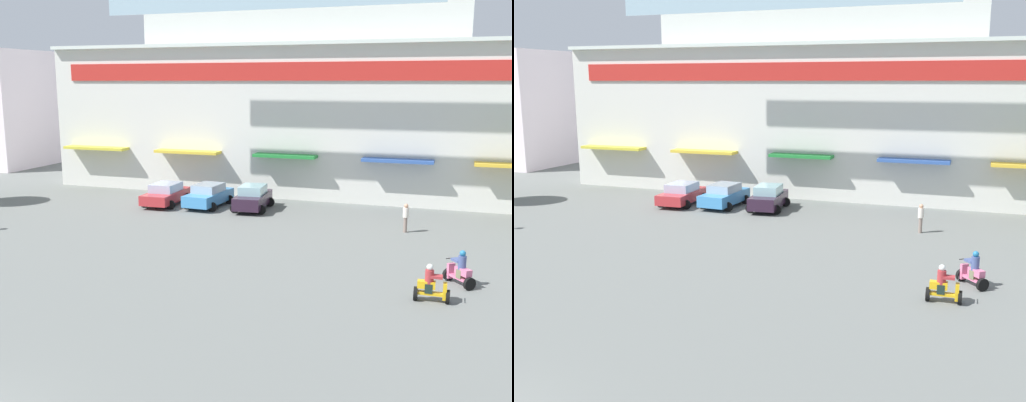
{
  "view_description": "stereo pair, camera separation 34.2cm",
  "coord_description": "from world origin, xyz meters",
  "views": [
    {
      "loc": [
        11.19,
        -8.94,
        8.1
      ],
      "look_at": [
        1.99,
        17.72,
        2.38
      ],
      "focal_mm": 41.5,
      "sensor_mm": 36.0,
      "label": 1
    },
    {
      "loc": [
        11.52,
        -8.82,
        8.1
      ],
      "look_at": [
        1.99,
        17.72,
        2.38
      ],
      "focal_mm": 41.5,
      "sensor_mm": 36.0,
      "label": 2
    }
  ],
  "objects": [
    {
      "name": "scooter_rider_0",
      "position": [
        11.53,
        15.24,
        0.6
      ],
      "size": [
        1.3,
        1.43,
        1.5
      ],
      "color": "black",
      "rests_on": "ground"
    },
    {
      "name": "scooter_rider_4",
      "position": [
        10.54,
        13.0,
        0.6
      ],
      "size": [
        1.31,
        0.54,
        1.46
      ],
      "color": "black",
      "rests_on": "ground"
    },
    {
      "name": "ground_plane",
      "position": [
        0.0,
        13.0,
        0.0
      ],
      "size": [
        128.0,
        128.0,
        0.0
      ],
      "primitive_type": "plane",
      "color": "slate"
    },
    {
      "name": "colonial_building",
      "position": [
        0.0,
        36.9,
        9.12
      ],
      "size": [
        37.15,
        18.91,
        21.18
      ],
      "color": "silver",
      "rests_on": "ground"
    },
    {
      "name": "parked_car_1",
      "position": [
        -4.17,
        26.0,
        0.76
      ],
      "size": [
        2.56,
        4.24,
        1.52
      ],
      "color": "#3D87C7",
      "rests_on": "ground"
    },
    {
      "name": "pedestrian_1",
      "position": [
        8.67,
        23.31,
        0.92
      ],
      "size": [
        0.4,
        0.4,
        1.59
      ],
      "color": "gray",
      "rests_on": "ground"
    },
    {
      "name": "parked_car_0",
      "position": [
        -7.1,
        25.66,
        0.73
      ],
      "size": [
        2.53,
        4.27,
        1.46
      ],
      "color": "#B32D31",
      "rests_on": "ground"
    },
    {
      "name": "parked_car_2",
      "position": [
        -1.1,
        26.04,
        0.79
      ],
      "size": [
        2.53,
        4.1,
        1.59
      ],
      "color": "#2B1A2C",
      "rests_on": "ground"
    }
  ]
}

